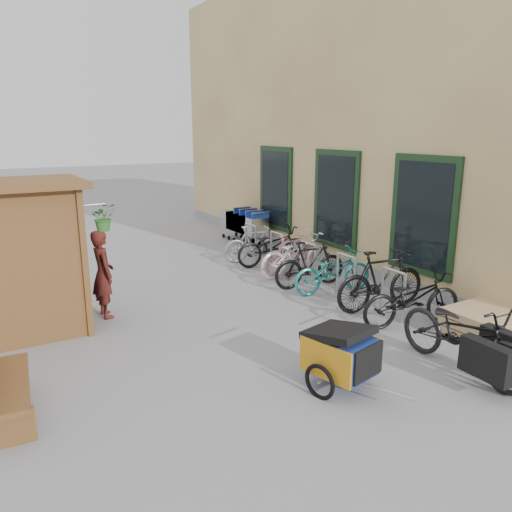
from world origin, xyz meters
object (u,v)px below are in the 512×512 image
kiosk (7,238)px  person_kiosk (103,274)px  bike_1 (381,280)px  bike_7 (254,244)px  bike_2 (333,271)px  bike_0 (412,299)px  bike_5 (290,253)px  cargo_bike (465,336)px  bike_6 (273,246)px  pallet_stack (491,325)px  child_trailer (341,352)px  shopping_carts (244,222)px  bike_3 (310,264)px  bike_4 (296,254)px

kiosk → person_kiosk: kiosk is taller
bike_1 → person_kiosk: bearing=70.3°
bike_7 → bike_2: bearing=-162.2°
bike_0 → bike_5: (0.08, 3.63, -0.03)m
cargo_bike → bike_6: bearing=84.4°
pallet_stack → child_trailer: (-2.98, 0.02, 0.26)m
shopping_carts → bike_7: (-0.81, -1.98, -0.14)m
bike_3 → bike_5: 1.13m
bike_2 → bike_3: (-0.16, 0.53, 0.05)m
bike_0 → bike_3: 2.54m
person_kiosk → bike_2: 4.31m
bike_2 → bike_4: size_ratio=0.92×
bike_0 → bike_4: (0.06, 3.36, 0.01)m
kiosk → child_trailer: size_ratio=1.70×
bike_3 → bike_2: bearing=-158.1°
cargo_bike → person_kiosk: 5.71m
person_kiosk → bike_0: person_kiosk is taller
person_kiosk → bike_1: (4.32, -2.15, -0.21)m
pallet_stack → bike_4: bike_4 is taller
shopping_carts → bike_2: size_ratio=1.14×
pallet_stack → bike_7: bearing=97.9°
bike_5 → bike_6: bike_6 is taller
bike_2 → bike_6: bearing=6.8°
child_trailer → bike_3: bearing=45.9°
bike_6 → bike_0: bearing=-174.4°
pallet_stack → person_kiosk: person_kiosk is taller
bike_0 → bike_6: size_ratio=0.99×
bike_3 → bike_6: bearing=-2.2°
shopping_carts → kiosk: bearing=-147.8°
kiosk → bike_4: 5.78m
person_kiosk → bike_7: (4.07, 1.86, -0.31)m
person_kiosk → bike_2: size_ratio=0.91×
cargo_bike → bike_0: size_ratio=1.13×
cargo_bike → bike_0: bearing=67.7°
shopping_carts → bike_6: (-0.61, -2.49, -0.12)m
person_kiosk → pallet_stack: bearing=-131.7°
cargo_bike → bike_3: bearing=84.6°
person_kiosk → bike_1: person_kiosk is taller
shopping_carts → bike_6: bearing=-103.8°
bike_4 → bike_6: bearing=-0.5°
child_trailer → shopping_carts: bearing=56.2°
bike_6 → shopping_carts: bearing=-7.4°
pallet_stack → child_trailer: size_ratio=0.82×
kiosk → bike_4: (5.66, 0.49, -1.08)m
bike_6 → pallet_stack: bearing=-167.0°
shopping_carts → bike_3: (-0.85, -4.29, -0.10)m
bike_6 → bike_3: bearing=178.9°
pallet_stack → bike_6: bike_6 is taller
bike_0 → bike_4: size_ratio=0.98×
child_trailer → bike_5: bearing=49.7°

